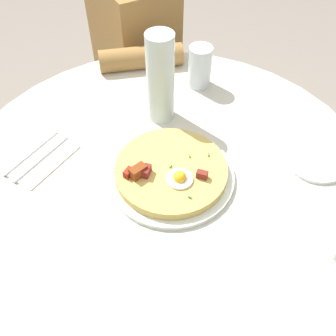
{
  "coord_description": "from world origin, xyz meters",
  "views": [
    {
      "loc": [
        0.53,
        -0.27,
        1.45
      ],
      "look_at": [
        0.01,
        -0.0,
        0.78
      ],
      "focal_mm": 40.33,
      "sensor_mm": 36.0,
      "label": 1
    }
  ],
  "objects_px": {
    "dining_table": "(166,212)",
    "water_bottle": "(160,79)",
    "bread_plate": "(315,159)",
    "water_glass": "(200,67)",
    "person_seated": "(136,80)",
    "breakfast_pizza": "(170,171)",
    "pizza_plate": "(170,175)",
    "fork": "(41,158)",
    "knife": "(31,152)"
  },
  "relations": [
    {
      "from": "bread_plate",
      "to": "water_glass",
      "type": "height_order",
      "value": "water_glass"
    },
    {
      "from": "dining_table",
      "to": "person_seated",
      "type": "height_order",
      "value": "person_seated"
    },
    {
      "from": "pizza_plate",
      "to": "knife",
      "type": "bearing_deg",
      "value": -130.04
    },
    {
      "from": "breakfast_pizza",
      "to": "water_glass",
      "type": "xyz_separation_m",
      "value": [
        -0.28,
        0.25,
        0.04
      ]
    },
    {
      "from": "water_glass",
      "to": "water_bottle",
      "type": "bearing_deg",
      "value": -65.84
    },
    {
      "from": "breakfast_pizza",
      "to": "fork",
      "type": "distance_m",
      "value": 0.32
    },
    {
      "from": "person_seated",
      "to": "water_bottle",
      "type": "height_order",
      "value": "person_seated"
    },
    {
      "from": "bread_plate",
      "to": "fork",
      "type": "height_order",
      "value": "bread_plate"
    },
    {
      "from": "fork",
      "to": "knife",
      "type": "relative_size",
      "value": 1.0
    },
    {
      "from": "bread_plate",
      "to": "water_bottle",
      "type": "bearing_deg",
      "value": -141.17
    },
    {
      "from": "pizza_plate",
      "to": "water_glass",
      "type": "distance_m",
      "value": 0.38
    },
    {
      "from": "pizza_plate",
      "to": "fork",
      "type": "relative_size",
      "value": 1.68
    },
    {
      "from": "breakfast_pizza",
      "to": "water_glass",
      "type": "relative_size",
      "value": 2.14
    },
    {
      "from": "dining_table",
      "to": "water_glass",
      "type": "bearing_deg",
      "value": 136.53
    },
    {
      "from": "pizza_plate",
      "to": "water_glass",
      "type": "height_order",
      "value": "water_glass"
    },
    {
      "from": "fork",
      "to": "water_bottle",
      "type": "relative_size",
      "value": 0.73
    },
    {
      "from": "pizza_plate",
      "to": "water_bottle",
      "type": "height_order",
      "value": "water_bottle"
    },
    {
      "from": "bread_plate",
      "to": "water_bottle",
      "type": "relative_size",
      "value": 0.65
    },
    {
      "from": "pizza_plate",
      "to": "fork",
      "type": "xyz_separation_m",
      "value": [
        -0.2,
        -0.26,
        0.0
      ]
    },
    {
      "from": "pizza_plate",
      "to": "dining_table",
      "type": "bearing_deg",
      "value": 173.33
    },
    {
      "from": "dining_table",
      "to": "fork",
      "type": "bearing_deg",
      "value": -123.95
    },
    {
      "from": "pizza_plate",
      "to": "water_glass",
      "type": "relative_size",
      "value": 2.44
    },
    {
      "from": "person_seated",
      "to": "knife",
      "type": "height_order",
      "value": "person_seated"
    },
    {
      "from": "breakfast_pizza",
      "to": "fork",
      "type": "relative_size",
      "value": 1.47
    },
    {
      "from": "dining_table",
      "to": "pizza_plate",
      "type": "relative_size",
      "value": 3.44
    },
    {
      "from": "pizza_plate",
      "to": "water_bottle",
      "type": "bearing_deg",
      "value": 158.44
    },
    {
      "from": "water_glass",
      "to": "dining_table",
      "type": "bearing_deg",
      "value": -43.47
    },
    {
      "from": "water_bottle",
      "to": "breakfast_pizza",
      "type": "bearing_deg",
      "value": -21.82
    },
    {
      "from": "person_seated",
      "to": "pizza_plate",
      "type": "relative_size",
      "value": 3.76
    },
    {
      "from": "dining_table",
      "to": "bread_plate",
      "type": "xyz_separation_m",
      "value": [
        0.14,
        0.34,
        0.19
      ]
    },
    {
      "from": "pizza_plate",
      "to": "fork",
      "type": "distance_m",
      "value": 0.32
    },
    {
      "from": "pizza_plate",
      "to": "knife",
      "type": "height_order",
      "value": "pizza_plate"
    },
    {
      "from": "person_seated",
      "to": "dining_table",
      "type": "bearing_deg",
      "value": -17.3
    },
    {
      "from": "pizza_plate",
      "to": "bread_plate",
      "type": "xyz_separation_m",
      "value": [
        0.12,
        0.35,
        -0.0
      ]
    },
    {
      "from": "bread_plate",
      "to": "water_bottle",
      "type": "height_order",
      "value": "water_bottle"
    },
    {
      "from": "water_glass",
      "to": "pizza_plate",
      "type": "bearing_deg",
      "value": -41.23
    },
    {
      "from": "dining_table",
      "to": "fork",
      "type": "xyz_separation_m",
      "value": [
        -0.17,
        -0.26,
        0.19
      ]
    },
    {
      "from": "pizza_plate",
      "to": "bread_plate",
      "type": "distance_m",
      "value": 0.37
    },
    {
      "from": "knife",
      "to": "fork",
      "type": "bearing_deg",
      "value": -90.0
    },
    {
      "from": "pizza_plate",
      "to": "bread_plate",
      "type": "relative_size",
      "value": 1.89
    },
    {
      "from": "bread_plate",
      "to": "water_glass",
      "type": "distance_m",
      "value": 0.42
    },
    {
      "from": "dining_table",
      "to": "water_bottle",
      "type": "xyz_separation_m",
      "value": [
        -0.18,
        0.08,
        0.3
      ]
    },
    {
      "from": "person_seated",
      "to": "fork",
      "type": "xyz_separation_m",
      "value": [
        0.51,
        -0.47,
        0.26
      ]
    },
    {
      "from": "dining_table",
      "to": "water_bottle",
      "type": "distance_m",
      "value": 0.36
    },
    {
      "from": "water_bottle",
      "to": "dining_table",
      "type": "bearing_deg",
      "value": -23.35
    },
    {
      "from": "fork",
      "to": "knife",
      "type": "distance_m",
      "value": 0.04
    },
    {
      "from": "bread_plate",
      "to": "person_seated",
      "type": "bearing_deg",
      "value": -171.23
    },
    {
      "from": "knife",
      "to": "water_glass",
      "type": "xyz_separation_m",
      "value": [
        -0.05,
        0.52,
        0.06
      ]
    },
    {
      "from": "breakfast_pizza",
      "to": "water_glass",
      "type": "distance_m",
      "value": 0.38
    },
    {
      "from": "dining_table",
      "to": "water_glass",
      "type": "distance_m",
      "value": 0.43
    }
  ]
}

